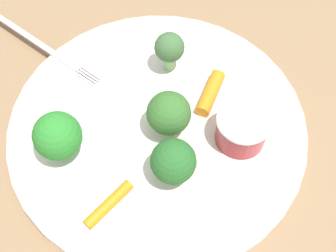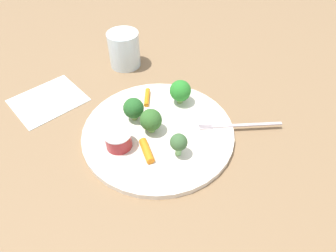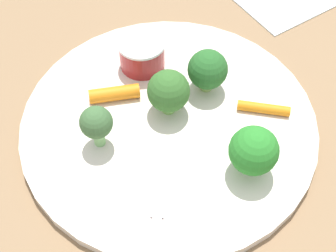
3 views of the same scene
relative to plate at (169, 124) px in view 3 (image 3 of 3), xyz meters
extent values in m
plane|color=olive|center=(0.00, 0.00, -0.01)|extent=(2.40, 2.40, 0.00)
cylinder|color=silver|center=(0.00, 0.00, 0.00)|extent=(0.30, 0.30, 0.01)
cylinder|color=maroon|center=(0.07, -0.04, 0.02)|extent=(0.05, 0.05, 0.03)
cylinder|color=silver|center=(0.07, -0.04, 0.04)|extent=(0.05, 0.05, 0.00)
cylinder|color=#86B756|center=(-0.10, -0.01, 0.01)|extent=(0.01, 0.01, 0.01)
sphere|color=#297E29|center=(-0.10, -0.01, 0.04)|extent=(0.05, 0.05, 0.05)
cylinder|color=#80BC6E|center=(0.03, 0.07, 0.02)|extent=(0.01, 0.01, 0.02)
sphere|color=#3B6035|center=(0.03, 0.07, 0.04)|extent=(0.03, 0.03, 0.03)
cylinder|color=#83BD59|center=(0.01, -0.01, 0.01)|extent=(0.01, 0.01, 0.01)
sphere|color=#326328|center=(0.01, -0.01, 0.04)|extent=(0.04, 0.04, 0.04)
cylinder|color=#91B05B|center=(0.00, -0.06, 0.01)|extent=(0.01, 0.01, 0.01)
sphere|color=#255D25|center=(0.00, -0.06, 0.03)|extent=(0.04, 0.04, 0.04)
cylinder|color=orange|center=(-0.06, -0.07, 0.01)|extent=(0.05, 0.04, 0.01)
cylinder|color=orange|center=(0.06, 0.02, 0.01)|extent=(0.04, 0.05, 0.02)
cube|color=#BFB0B5|center=(-0.05, 0.08, 0.01)|extent=(0.02, 0.02, 0.00)
cube|color=#BFB0B5|center=(-0.06, 0.08, 0.01)|extent=(0.02, 0.02, 0.00)
cube|color=#BFB0B5|center=(-0.06, 0.08, 0.01)|extent=(0.02, 0.02, 0.00)
cube|color=#BFB0B5|center=(-0.06, 0.07, 0.01)|extent=(0.02, 0.02, 0.00)
camera|label=1|loc=(-0.05, -0.23, 0.38)|focal=46.47mm
camera|label=2|loc=(0.33, 0.24, 0.43)|focal=31.29mm
camera|label=3|loc=(-0.20, 0.22, 0.39)|focal=50.62mm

